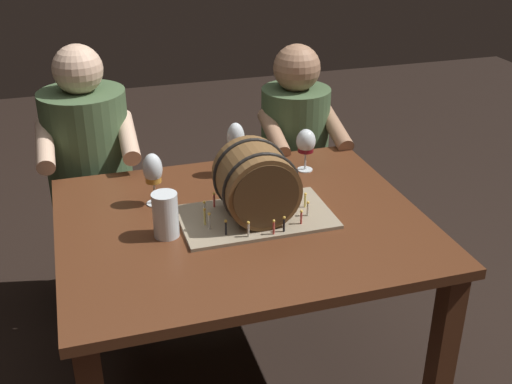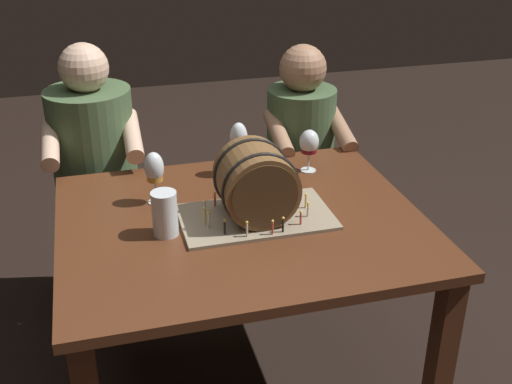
{
  "view_description": "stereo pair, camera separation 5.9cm",
  "coord_description": "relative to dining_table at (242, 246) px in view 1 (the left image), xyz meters",
  "views": [
    {
      "loc": [
        -0.5,
        -1.83,
        1.78
      ],
      "look_at": [
        0.05,
        -0.01,
        0.84
      ],
      "focal_mm": 44.94,
      "sensor_mm": 36.0,
      "label": 1
    },
    {
      "loc": [
        -0.45,
        -1.84,
        1.78
      ],
      "look_at": [
        0.05,
        -0.01,
        0.84
      ],
      "focal_mm": 44.94,
      "sensor_mm": 36.0,
      "label": 2
    }
  ],
  "objects": [
    {
      "name": "beer_pint",
      "position": [
        -0.26,
        -0.03,
        0.17
      ],
      "size": [
        0.08,
        0.08,
        0.15
      ],
      "color": "white",
      "rests_on": "dining_table"
    },
    {
      "name": "person_seated_right",
      "position": [
        0.46,
        0.73,
        -0.12
      ],
      "size": [
        0.36,
        0.46,
        1.13
      ],
      "color": "#2A3A24",
      "rests_on": "ground"
    },
    {
      "name": "wine_glass_red",
      "position": [
        0.35,
        0.31,
        0.22
      ],
      "size": [
        0.08,
        0.08,
        0.17
      ],
      "color": "white",
      "rests_on": "dining_table"
    },
    {
      "name": "wine_glass_amber",
      "position": [
        -0.26,
        0.2,
        0.23
      ],
      "size": [
        0.07,
        0.07,
        0.19
      ],
      "color": "white",
      "rests_on": "dining_table"
    },
    {
      "name": "barrel_cake",
      "position": [
        0.05,
        -0.01,
        0.23
      ],
      "size": [
        0.51,
        0.3,
        0.27
      ],
      "color": "gray",
      "rests_on": "dining_table"
    },
    {
      "name": "wine_glass_white",
      "position": [
        0.08,
        0.36,
        0.25
      ],
      "size": [
        0.07,
        0.07,
        0.21
      ],
      "color": "white",
      "rests_on": "dining_table"
    },
    {
      "name": "person_seated_left",
      "position": [
        -0.46,
        0.73,
        -0.07
      ],
      "size": [
        0.39,
        0.47,
        1.19
      ],
      "color": "#2A3A24",
      "rests_on": "ground"
    },
    {
      "name": "dining_table",
      "position": [
        0.0,
        0.0,
        0.0
      ],
      "size": [
        1.22,
        1.01,
        0.74
      ],
      "color": "#562D19",
      "rests_on": "ground"
    }
  ]
}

